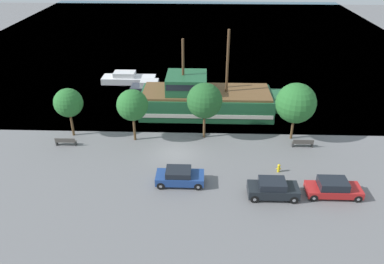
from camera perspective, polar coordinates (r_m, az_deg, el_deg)
name	(u,v)px	position (r m, az deg, el deg)	size (l,w,h in m)	color
ground_plane	(177,153)	(35.31, -2.33, -3.23)	(160.00, 160.00, 0.00)	slate
water_surface	(192,36)	(76.26, 0.07, 14.45)	(80.00, 80.00, 0.00)	#33566B
pirate_ship	(205,99)	(42.34, 1.97, 5.00)	(15.99, 5.56, 9.53)	#1E5633
moored_boat_dockside	(152,87)	(48.83, -6.08, 6.76)	(5.64, 2.23, 1.55)	#2D333D
moored_boat_outer	(128,78)	(52.39, -9.71, 8.04)	(7.18, 2.37, 1.52)	silver
parked_car_curb_front	(333,188)	(31.67, 20.71, -7.98)	(4.24, 1.81, 1.43)	#B21E1E
parked_car_curb_mid	(273,189)	(30.16, 12.21, -8.45)	(3.94, 1.79, 1.52)	black
parked_car_curb_rear	(180,177)	(30.92, -1.89, -6.80)	(3.94, 1.85, 1.39)	navy
fire_hydrant	(279,168)	(33.34, 13.08, -5.32)	(0.42, 0.25, 0.76)	yellow
bench_promenade_east	(66,141)	(38.28, -18.70, -1.37)	(1.97, 0.45, 0.85)	#4C4742
bench_promenade_west	(303,143)	(37.56, 16.53, -1.62)	(1.99, 0.45, 0.85)	#4C4742
tree_row_east	(68,103)	(38.64, -18.33, 4.24)	(2.84, 2.84, 5.04)	brown
tree_row_mideast	(132,105)	(36.22, -9.08, 4.06)	(3.03, 3.03, 5.31)	brown
tree_row_midwest	(205,101)	(36.15, 1.93, 4.79)	(3.46, 3.46, 5.76)	brown
tree_row_west	(296,103)	(37.35, 15.54, 4.26)	(3.90, 3.90, 5.82)	brown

